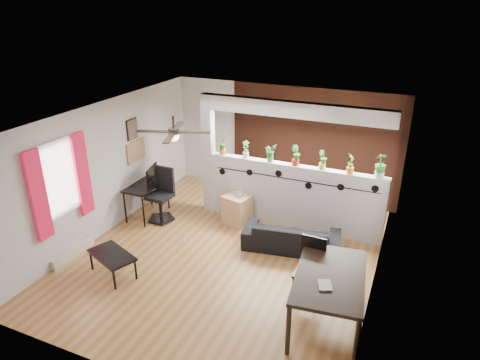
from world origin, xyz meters
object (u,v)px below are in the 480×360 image
object	(u,v)px
potted_plant_5	(351,163)
cube_shelf	(237,209)
ceiling_fan	(174,133)
cup	(239,194)
potted_plant_1	(246,149)
potted_plant_2	(270,152)
coffee_table	(112,256)
potted_plant_3	(296,155)
potted_plant_4	(323,159)
folding_chair	(311,264)
potted_plant_0	(223,145)
sofa	(291,236)
computer_desk	(146,187)
potted_plant_6	(381,165)
office_chair	(162,198)
dining_table	(330,280)

from	to	relation	value
potted_plant_5	cube_shelf	world-z (taller)	potted_plant_5
ceiling_fan	cup	size ratio (longest dim) A/B	9.63
potted_plant_1	cube_shelf	bearing A→B (deg)	-98.62
ceiling_fan	potted_plant_2	xyz separation A→B (m)	(1.07, 1.80, -0.77)
coffee_table	potted_plant_3	bearing A→B (deg)	50.82
potted_plant_4	folding_chair	world-z (taller)	potted_plant_4
potted_plant_1	potted_plant_0	bearing A→B (deg)	180.00
coffee_table	folding_chair	bearing A→B (deg)	13.04
potted_plant_5	coffee_table	xyz separation A→B (m)	(-3.37, -2.84, -1.20)
potted_plant_0	potted_plant_5	size ratio (longest dim) A/B	1.03
potted_plant_5	folding_chair	distance (m)	2.30
potted_plant_1	folding_chair	world-z (taller)	potted_plant_1
sofa	computer_desk	bearing A→B (deg)	-9.61
potted_plant_0	cube_shelf	xyz separation A→B (m)	(0.48, -0.34, -1.25)
potted_plant_3	cube_shelf	bearing A→B (deg)	-162.90
potted_plant_3	potted_plant_6	size ratio (longest dim) A/B	0.87
computer_desk	office_chair	size ratio (longest dim) A/B	0.91
potted_plant_1	potted_plant_3	bearing A→B (deg)	0.00
computer_desk	folding_chair	size ratio (longest dim) A/B	0.98
potted_plant_3	cup	bearing A→B (deg)	-162.14
cube_shelf	dining_table	size ratio (longest dim) A/B	0.38
ceiling_fan	potted_plant_1	xyz separation A→B (m)	(0.55, 1.80, -0.77)
potted_plant_6	cup	world-z (taller)	potted_plant_6
potted_plant_2	potted_plant_3	xyz separation A→B (m)	(0.53, -0.00, 0.02)
potted_plant_0	dining_table	world-z (taller)	potted_plant_0
potted_plant_2	sofa	world-z (taller)	potted_plant_2
potted_plant_4	cube_shelf	world-z (taller)	potted_plant_4
potted_plant_0	coffee_table	bearing A→B (deg)	-104.54
potted_plant_6	dining_table	size ratio (longest dim) A/B	0.28
computer_desk	office_chair	bearing A→B (deg)	-1.84
ceiling_fan	coffee_table	xyz separation A→B (m)	(-0.72, -1.04, -1.96)
potted_plant_1	dining_table	distance (m)	3.59
potted_plant_3	potted_plant_6	distance (m)	1.58
potted_plant_6	potted_plant_0	bearing A→B (deg)	180.00
ceiling_fan	coffee_table	distance (m)	2.33
potted_plant_6	cube_shelf	xyz separation A→B (m)	(-2.68, -0.34, -1.28)
ceiling_fan	computer_desk	bearing A→B (deg)	144.78
potted_plant_1	cube_shelf	world-z (taller)	potted_plant_1
cup	sofa	bearing A→B (deg)	-21.09
sofa	cup	distance (m)	1.44
coffee_table	dining_table	bearing A→B (deg)	3.88
cup	potted_plant_4	bearing A→B (deg)	12.13
potted_plant_6	sofa	size ratio (longest dim) A/B	0.27
potted_plant_6	potted_plant_2	bearing A→B (deg)	180.00
folding_chair	potted_plant_5	bearing A→B (deg)	86.05
dining_table	folding_chair	bearing A→B (deg)	127.98
computer_desk	cube_shelf	bearing A→B (deg)	13.64
potted_plant_2	coffee_table	size ratio (longest dim) A/B	0.38
potted_plant_0	cube_shelf	bearing A→B (deg)	-35.59
potted_plant_0	potted_plant_4	distance (m)	2.11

